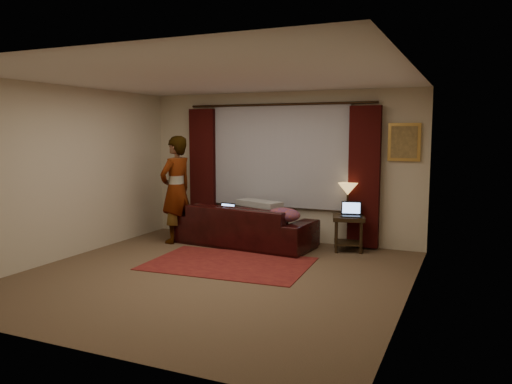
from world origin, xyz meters
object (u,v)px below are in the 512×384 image
(tiffany_lamp, at_px, (348,199))
(sofa, at_px, (245,217))
(laptop_sofa, at_px, (224,211))
(end_table, at_px, (348,233))
(person, at_px, (176,190))
(laptop_table, at_px, (351,209))

(tiffany_lamp, bearing_deg, sofa, -165.26)
(laptop_sofa, bearing_deg, end_table, 21.65)
(tiffany_lamp, distance_m, person, 2.91)
(end_table, distance_m, tiffany_lamp, 0.56)
(end_table, height_order, tiffany_lamp, tiffany_lamp)
(laptop_sofa, relative_size, laptop_table, 0.95)
(sofa, bearing_deg, laptop_table, -166.43)
(end_table, distance_m, laptop_table, 0.41)
(laptop_sofa, height_order, person, person)
(sofa, relative_size, laptop_sofa, 7.21)
(laptop_table, xyz_separation_m, person, (-2.93, -0.51, 0.23))
(laptop_table, bearing_deg, tiffany_lamp, 108.50)
(laptop_sofa, relative_size, end_table, 0.57)
(laptop_table, bearing_deg, person, 178.69)
(laptop_sofa, relative_size, person, 0.18)
(end_table, relative_size, person, 0.31)
(person, bearing_deg, sofa, 115.36)
(laptop_sofa, bearing_deg, laptop_table, 19.75)
(tiffany_lamp, relative_size, laptop_table, 1.49)
(sofa, xyz_separation_m, laptop_table, (1.75, 0.25, 0.21))
(sofa, bearing_deg, person, 17.98)
(laptop_sofa, xyz_separation_m, laptop_table, (2.10, 0.35, 0.10))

